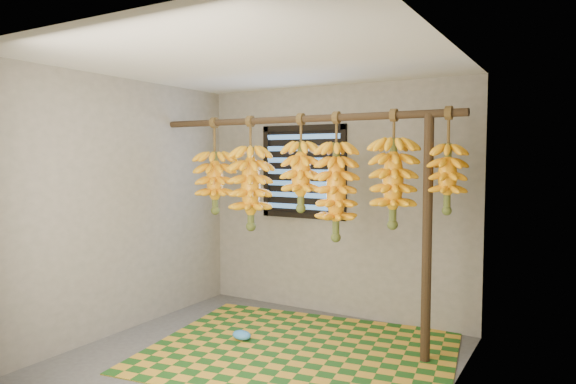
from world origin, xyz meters
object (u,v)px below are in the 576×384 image
Objects in this scene: banana_bunch_c at (301,176)px; banana_bunch_d at (336,191)px; banana_bunch_e at (393,183)px; plastic_bag at (242,335)px; banana_bunch_a at (215,182)px; banana_bunch_f at (447,178)px; support_post at (427,240)px; woven_mat at (300,351)px; banana_bunch_b at (251,188)px.

banana_bunch_d is at bearing 0.00° from banana_bunch_c.
banana_bunch_d and banana_bunch_e have the same top height.
banana_bunch_a is (-0.57, 0.36, 1.36)m from plastic_bag.
banana_bunch_e and banana_bunch_f have the same top height.
banana_bunch_c is 0.78× the size of banana_bunch_d.
banana_bunch_c and banana_bunch_d have the same top height.
support_post is 1.79× the size of banana_bunch_d.
banana_bunch_a is 0.98× the size of banana_bunch_e.
banana_bunch_d is at bearing -180.00° from banana_bunch_f.
banana_bunch_e is 1.17× the size of banana_bunch_f.
banana_bunch_e is at bearing 0.00° from banana_bunch_c.
woven_mat is 12.97× the size of plastic_bag.
banana_bunch_a and banana_bunch_b have the same top height.
banana_bunch_c is at bearing 118.31° from woven_mat.
banana_bunch_d is at bearing 180.00° from support_post.
banana_bunch_b is at bearing 180.00° from banana_bunch_c.
banana_bunch_c reaches higher than plastic_bag.
support_post is 2.07× the size of banana_bunch_e.
banana_bunch_b is (-0.14, 0.36, 1.32)m from plastic_bag.
woven_mat is at bearing -164.12° from banana_bunch_f.
banana_bunch_a is 0.88× the size of banana_bunch_b.
banana_bunch_c is (-0.17, 0.32, 1.48)m from woven_mat.
woven_mat is at bearing -23.95° from banana_bunch_b.
banana_bunch_f is at bearing 11.71° from plastic_bag.
banana_bunch_f is (1.13, 0.32, 1.49)m from woven_mat.
plastic_bag is 0.18× the size of banana_bunch_b.
banana_bunch_e is at bearing 15.55° from plastic_bag.
banana_bunch_b is 1.30× the size of banana_bunch_f.
banana_bunch_c reaches higher than support_post.
banana_bunch_b is (-0.72, 0.32, 1.36)m from woven_mat.
woven_mat is at bearing -161.83° from support_post.
banana_bunch_e is at bearing 0.00° from banana_bunch_b.
banana_bunch_d is (1.33, 0.00, -0.05)m from banana_bunch_a.
banana_bunch_e is (1.28, 0.36, 1.40)m from plastic_bag.
support_post is 1.74m from banana_bunch_b.
banana_bunch_b is 0.56m from banana_bunch_c.
banana_bunch_b and banana_bunch_c have the same top height.
banana_bunch_b is at bearing 180.00° from banana_bunch_d.
banana_bunch_b and banana_bunch_f have the same top height.
plastic_bag is 0.17× the size of banana_bunch_d.
plastic_bag is 1.37m from banana_bunch_b.
banana_bunch_c is 0.37m from banana_bunch_d.
banana_bunch_c is 1.30m from banana_bunch_f.
woven_mat is at bearing -155.08° from banana_bunch_e.
support_post is 2.41× the size of banana_bunch_f.
plastic_bag is at bearing -167.20° from support_post.
woven_mat is 3.04× the size of banana_bunch_f.
banana_bunch_e is at bearing 0.00° from banana_bunch_a.
banana_bunch_b is 1.11× the size of banana_bunch_e.
woven_mat is at bearing 3.37° from plastic_bag.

